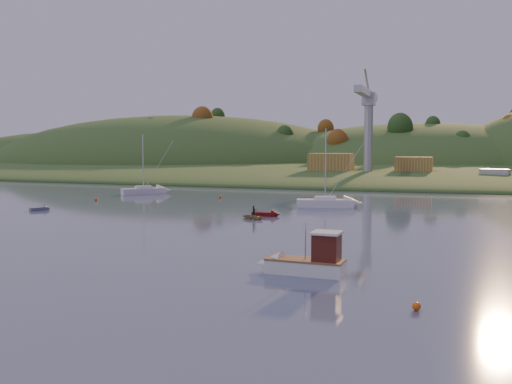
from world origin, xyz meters
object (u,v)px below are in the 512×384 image
(fishing_boat, at_px, (300,261))
(sailboat_near, at_px, (144,190))
(canoe, at_px, (254,217))
(grey_dinghy, at_px, (43,209))
(sailboat_far, at_px, (325,202))
(red_tender, at_px, (270,214))

(fishing_boat, height_order, sailboat_near, sailboat_near)
(canoe, bearing_deg, grey_dinghy, 112.44)
(fishing_boat, distance_m, sailboat_near, 72.00)
(fishing_boat, height_order, sailboat_far, sailboat_far)
(fishing_boat, xyz_separation_m, red_tender, (-12.33, 31.43, -0.68))
(fishing_boat, bearing_deg, sailboat_far, -77.63)
(sailboat_near, relative_size, grey_dinghy, 3.78)
(sailboat_near, bearing_deg, grey_dinghy, -133.84)
(fishing_boat, xyz_separation_m, grey_dinghy, (-45.50, 27.40, -0.72))
(fishing_boat, distance_m, grey_dinghy, 53.12)
(sailboat_near, height_order, canoe, sailboat_near)
(sailboat_far, xyz_separation_m, canoe, (-5.66, -16.67, -0.45))
(sailboat_near, xyz_separation_m, canoe, (32.12, -27.79, -0.43))
(canoe, distance_m, grey_dinghy, 32.15)
(sailboat_near, distance_m, canoe, 42.48)
(sailboat_far, xyz_separation_m, grey_dinghy, (-37.80, -17.29, -0.54))
(fishing_boat, relative_size, sailboat_near, 0.59)
(sailboat_far, relative_size, canoe, 3.93)
(sailboat_far, bearing_deg, red_tender, -123.09)
(fishing_boat, distance_m, canoe, 31.05)
(sailboat_far, xyz_separation_m, red_tender, (-4.63, -13.26, -0.50))
(sailboat_near, distance_m, red_tender, 41.16)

